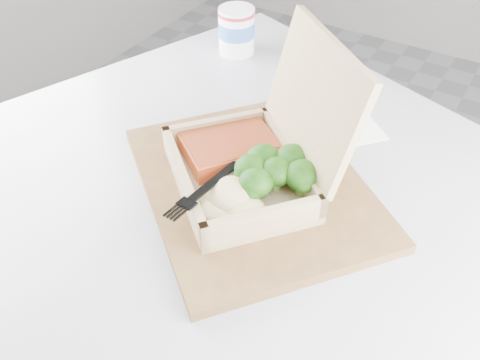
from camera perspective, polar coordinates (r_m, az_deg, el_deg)
The scene contains 9 objects.
cafe_table at distance 0.86m, azimuth -1.11°, elevation -9.12°, with size 0.97×0.97×0.72m.
serving_tray at distance 0.71m, azimuth 1.47°, elevation -0.56°, with size 0.34×0.27×0.01m, color brown.
takeout_container at distance 0.68m, azimuth 2.44°, elevation 2.96°, with size 0.28×0.28×0.19m.
salmon_fillet at distance 0.72m, azimuth -1.19°, elevation 3.58°, with size 0.09×0.12×0.02m, color orange.
broccoli_pile at distance 0.66m, azimuth 3.89°, elevation 0.24°, with size 0.11×0.11×0.04m, color #2D6917, non-canonical shape.
mashed_potatoes at distance 0.64m, azimuth -1.02°, elevation -1.56°, with size 0.10×0.09×0.03m, color #CCC284.
plastic_fork at distance 0.66m, azimuth -1.68°, elevation 0.90°, with size 0.02×0.14×0.01m.
paper_cup at distance 1.01m, azimuth -0.38°, elevation 15.78°, with size 0.07×0.07×0.08m.
receipt at distance 0.82m, azimuth 10.72°, elevation 4.84°, with size 0.07×0.13×0.00m, color white.
Camera 1 is at (-0.37, -0.40, 1.20)m, focal length 40.00 mm.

